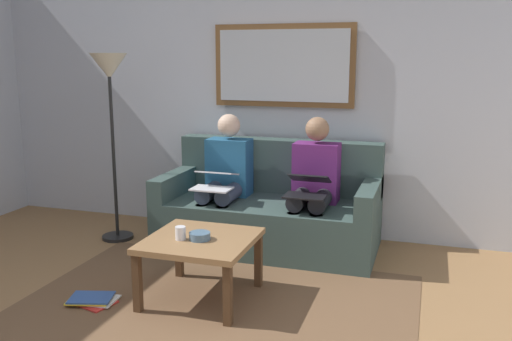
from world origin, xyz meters
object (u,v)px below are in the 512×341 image
framed_mirror (283,66)px  laptop_white (215,180)px  laptop_black (308,186)px  bowl (200,236)px  person_right (225,176)px  cup (180,233)px  standing_lamp (110,87)px  coffee_table (200,246)px  couch (270,210)px  magazine_stack (93,300)px  person_left (314,182)px

framed_mirror → laptop_white: size_ratio=3.86×
framed_mirror → laptop_black: 1.22m
bowl → laptop_white: (0.27, -0.94, 0.16)m
laptop_black → person_right: (0.79, -0.23, -0.02)m
laptop_white → cup: bearing=98.5°
bowl → laptop_black: bearing=-118.6°
laptop_white → standing_lamp: size_ratio=0.20×
coffee_table → cup: bearing=34.4°
couch → person_right: size_ratio=1.62×
person_right → magazine_stack: size_ratio=3.29×
magazine_stack → bowl: bearing=-159.4°
coffee_table → magazine_stack: 0.81m
framed_mirror → magazine_stack: bearing=66.9°
person_right → framed_mirror: bearing=-130.7°
framed_mirror → coffee_table: 1.99m
couch → cup: size_ratio=20.58×
laptop_black → standing_lamp: (1.77, -0.03, 0.74)m
coffee_table → person_left: size_ratio=0.62×
bowl → cup: bearing=18.0°
bowl → person_right: 1.22m
couch → person_right: person_right is taller
person_left → person_right: 0.79m
laptop_white → standing_lamp: bearing=-2.9°
person_right → standing_lamp: (0.98, 0.20, 0.76)m
cup → laptop_white: size_ratio=0.27×
person_right → laptop_black: bearing=163.5°
coffee_table → cup: cup is taller
framed_mirror → bowl: (0.13, 1.64, -1.09)m
standing_lamp → cup: bearing=137.8°
laptop_black → bowl: bearing=61.4°
person_right → person_left: bearing=180.0°
bowl → magazine_stack: 0.85m
couch → coffee_table: couch is taller
framed_mirror → laptop_black: bearing=119.7°
person_right → magazine_stack: person_right is taller
framed_mirror → standing_lamp: size_ratio=0.78×
framed_mirror → laptop_black: framed_mirror is taller
person_right → magazine_stack: (0.42, 1.44, -0.58)m
framed_mirror → person_left: size_ratio=1.13×
laptop_white → standing_lamp: standing_lamp is taller
coffee_table → magazine_stack: bearing=23.5°
couch → person_right: bearing=9.8°
cup → magazine_stack: size_ratio=0.26×
coffee_table → laptop_black: size_ratio=1.91×
coffee_table → standing_lamp: (1.24, -0.95, 0.99)m
framed_mirror → cup: 2.01m
magazine_stack → standing_lamp: size_ratio=0.21×
laptop_white → coffee_table: bearing=105.8°
magazine_stack → person_right: bearing=-106.1°
person_left → cup: bearing=62.4°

